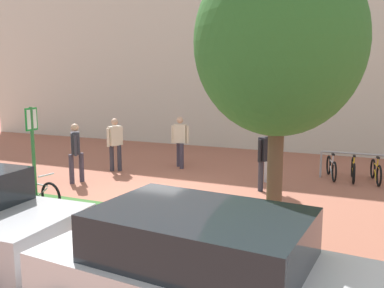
{
  "coord_description": "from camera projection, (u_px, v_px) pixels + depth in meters",
  "views": [
    {
      "loc": [
        5.03,
        -8.91,
        3.06
      ],
      "look_at": [
        0.33,
        1.84,
        1.15
      ],
      "focal_mm": 39.25,
      "sensor_mm": 36.0,
      "label": 1
    }
  ],
  "objects": [
    {
      "name": "bollard_steel",
      "position": [
        267.0,
        167.0,
        12.18
      ],
      "size": [
        0.16,
        0.16,
        0.9
      ],
      "primitive_type": "cylinder",
      "color": "#ADADB2",
      "rests_on": "ground"
    },
    {
      "name": "bike_at_sign",
      "position": [
        37.0,
        192.0,
        9.9
      ],
      "size": [
        1.67,
        0.44,
        0.86
      ],
      "color": "black",
      "rests_on": "ground"
    },
    {
      "name": "building_facade",
      "position": [
        250.0,
        29.0,
        17.55
      ],
      "size": [
        28.0,
        1.2,
        10.0
      ],
      "primitive_type": "cube",
      "color": "beige",
      "rests_on": "ground"
    },
    {
      "name": "tree_sidewalk",
      "position": [
        279.0,
        43.0,
        7.23
      ],
      "size": [
        2.96,
        2.96,
        5.26
      ],
      "color": "brown",
      "rests_on": "ground"
    },
    {
      "name": "car_white_hatch",
      "position": [
        212.0,
        279.0,
        4.82
      ],
      "size": [
        4.43,
        2.3,
        1.54
      ],
      "color": "silver",
      "rests_on": "ground"
    },
    {
      "name": "parking_sign_post",
      "position": [
        33.0,
        142.0,
        9.63
      ],
      "size": [
        0.08,
        0.36,
        2.37
      ],
      "color": "#2D7238",
      "rests_on": "ground"
    },
    {
      "name": "person_suited_navy",
      "position": [
        266.0,
        155.0,
        11.09
      ],
      "size": [
        0.41,
        0.54,
        1.72
      ],
      "color": "#2D2D38",
      "rests_on": "ground"
    },
    {
      "name": "person_shirt_white",
      "position": [
        180.0,
        139.0,
        14.02
      ],
      "size": [
        0.6,
        0.41,
        1.72
      ],
      "color": "#383342",
      "rests_on": "ground"
    },
    {
      "name": "ground_plane",
      "position": [
        151.0,
        199.0,
        10.54
      ],
      "size": [
        60.0,
        60.0,
        0.0
      ],
      "primitive_type": "plane",
      "color": "#9E5B47"
    },
    {
      "name": "person_suited_dark",
      "position": [
        76.0,
        149.0,
        12.03
      ],
      "size": [
        0.44,
        0.5,
        1.72
      ],
      "color": "#383342",
      "rests_on": "ground"
    },
    {
      "name": "planter_strip",
      "position": [
        97.0,
        213.0,
        9.19
      ],
      "size": [
        7.0,
        1.1,
        0.16
      ],
      "primitive_type": "cube",
      "color": "#336028",
      "rests_on": "ground"
    },
    {
      "name": "person_shirt_blue",
      "position": [
        115.0,
        141.0,
        13.51
      ],
      "size": [
        0.37,
        0.57,
        1.72
      ],
      "color": "#2D2D38",
      "rests_on": "ground"
    }
  ]
}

